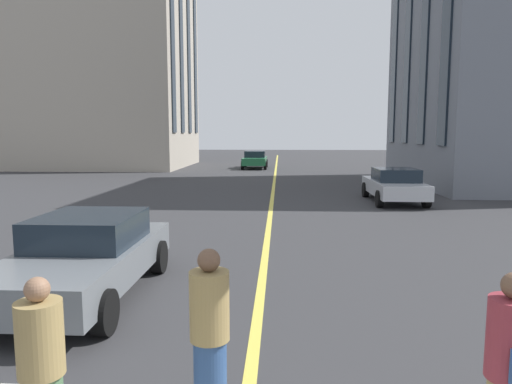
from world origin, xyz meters
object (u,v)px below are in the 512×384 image
car_silver_oncoming (394,185)px  pedestrian_companion (510,373)px  car_green_near (255,159)px  pedestrian_far (210,335)px  car_grey_trailing (86,256)px  pedestrian_near (42,370)px

car_silver_oncoming → pedestrian_companion: size_ratio=2.66×
car_silver_oncoming → car_green_near: bearing=19.7°
pedestrian_companion → pedestrian_far: (0.58, 2.52, 0.00)m
car_silver_oncoming → pedestrian_far: 15.60m
car_green_near → car_grey_trailing: same height
car_grey_trailing → pedestrian_far: size_ratio=2.63×
car_green_near → pedestrian_companion: size_ratio=2.66×
car_silver_oncoming → pedestrian_near: (-15.34, 6.55, 0.08)m
pedestrian_far → car_silver_oncoming: bearing=-19.6°
car_green_near → pedestrian_near: size_ratio=2.79×
pedestrian_near → pedestrian_far: size_ratio=0.94×
pedestrian_near → pedestrian_companion: (0.06, -3.83, 0.05)m
car_green_near → pedestrian_far: pedestrian_far is taller
car_grey_trailing → pedestrian_companion: pedestrian_companion is taller
car_grey_trailing → car_green_near: bearing=-2.4°
car_green_near → pedestrian_near: bearing=-180.0°
car_green_near → pedestrian_near: (-33.66, -0.02, 0.08)m
car_silver_oncoming → pedestrian_near: size_ratio=2.79×
pedestrian_near → pedestrian_far: pedestrian_far is taller
car_silver_oncoming → pedestrian_companion: bearing=169.9°
car_grey_trailing → car_silver_oncoming: bearing=-34.4°
car_silver_oncoming → pedestrian_near: bearing=156.9°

